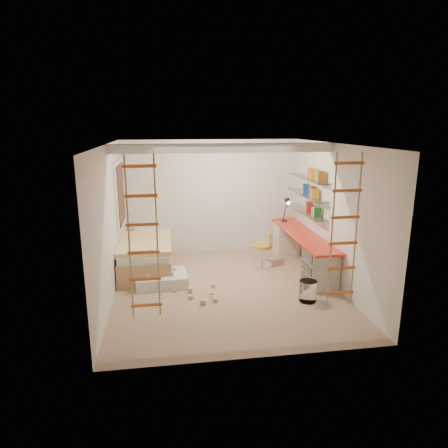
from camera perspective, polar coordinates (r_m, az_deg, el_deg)
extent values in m
plane|color=#957B60|center=(7.39, 0.35, -9.25)|extent=(4.50, 4.50, 0.00)
cube|color=white|center=(7.10, 0.00, 10.79)|extent=(4.00, 0.18, 0.16)
cube|color=white|center=(8.37, -14.77, 4.14)|extent=(0.06, 1.15, 1.35)
cube|color=#4C2D1E|center=(8.36, -14.50, 4.15)|extent=(0.02, 1.00, 1.20)
cylinder|color=white|center=(6.99, 11.89, -9.36)|extent=(0.29, 0.29, 0.37)
cube|color=red|center=(8.33, 11.23, -1.50)|extent=(0.55, 2.80, 0.04)
cube|color=beige|center=(9.43, 8.88, -1.93)|extent=(0.52, 0.55, 0.71)
cube|color=beige|center=(7.55, 13.64, -6.24)|extent=(0.52, 0.55, 0.71)
cube|color=#4C4742|center=(7.37, 11.81, -4.54)|extent=(0.02, 0.50, 0.18)
cube|color=#4C4742|center=(7.45, 11.72, -6.15)|extent=(0.02, 0.50, 0.18)
cube|color=#4C4742|center=(7.52, 11.64, -7.72)|extent=(0.02, 0.50, 0.18)
cube|color=white|center=(8.55, 11.64, 1.79)|extent=(0.25, 1.80, 0.01)
cube|color=white|center=(8.49, 11.75, 4.10)|extent=(0.25, 1.80, 0.01)
cube|color=white|center=(8.44, 11.87, 6.44)|extent=(0.25, 1.80, 0.01)
cube|color=#AD7F51|center=(8.39, -11.06, -4.98)|extent=(1.00, 2.00, 0.45)
cube|color=white|center=(8.30, -11.15, -3.12)|extent=(0.95, 1.95, 0.12)
cube|color=yellow|center=(8.13, -11.22, -2.69)|extent=(1.02, 1.60, 0.10)
cube|color=white|center=(9.04, -10.99, -0.91)|extent=(0.55, 0.35, 0.12)
cylinder|color=black|center=(9.36, 8.59, 0.52)|extent=(0.14, 0.14, 0.02)
cylinder|color=black|center=(9.32, 8.64, 1.66)|extent=(0.02, 0.15, 0.36)
cylinder|color=black|center=(9.17, 8.88, 3.05)|extent=(0.02, 0.27, 0.20)
cone|color=black|center=(9.05, 9.11, 3.21)|extent=(0.12, 0.14, 0.15)
cylinder|color=#FFEABF|center=(9.02, 9.18, 2.98)|extent=(0.08, 0.04, 0.08)
cylinder|color=#BB9024|center=(8.41, 5.47, -3.15)|extent=(0.48, 0.48, 0.06)
cube|color=orange|center=(8.36, 6.60, -2.00)|extent=(0.11, 0.30, 0.28)
cylinder|color=silver|center=(8.47, 5.44, -4.43)|extent=(0.06, 0.06, 0.40)
cylinder|color=silver|center=(8.55, 5.41, -5.85)|extent=(0.55, 0.55, 0.05)
cube|color=silver|center=(7.65, -8.93, -7.75)|extent=(0.99, 0.80, 0.21)
cube|color=silver|center=(7.67, -10.22, -6.08)|extent=(0.61, 0.51, 0.21)
cube|color=#CCB284|center=(7.62, -10.27, -5.06)|extent=(0.09, 0.09, 0.08)
cube|color=#CCB284|center=(7.59, -10.29, -4.52)|extent=(0.07, 0.07, 0.07)
cube|color=#CCB284|center=(7.56, -10.32, -3.84)|extent=(0.06, 0.06, 0.12)
cube|color=#CCB284|center=(7.46, -7.43, -7.14)|extent=(0.06, 0.06, 0.06)
cube|color=#CCB284|center=(7.71, -7.18, -6.43)|extent=(0.06, 0.06, 0.06)
cube|color=#CCB284|center=(7.44, -10.83, -7.35)|extent=(0.06, 0.06, 0.06)
cube|color=#CCB284|center=(7.00, -4.75, -10.38)|extent=(0.07, 0.07, 0.07)
cube|color=#CCB284|center=(7.00, -1.63, -10.34)|extent=(0.07, 0.07, 0.07)
cube|color=#CCB284|center=(7.26, -4.79, -9.45)|extent=(0.07, 0.07, 0.07)
cube|color=#CCB284|center=(7.11, -1.71, -9.92)|extent=(0.07, 0.07, 0.07)
cube|color=#CCB284|center=(7.28, -7.06, -9.42)|extent=(0.07, 0.07, 0.07)
cube|color=#CCB284|center=(6.79, -2.99, -11.13)|extent=(0.07, 0.07, 0.07)
cube|color=#CCB284|center=(7.44, -1.55, -8.79)|extent=(0.07, 0.07, 0.07)
cube|color=#CCB284|center=(6.87, -1.26, -10.82)|extent=(0.07, 0.07, 0.07)
cube|color=#1E722D|center=(8.53, 11.67, 2.55)|extent=(0.14, 0.52, 0.22)
cube|color=white|center=(8.47, 11.79, 4.87)|extent=(0.14, 0.52, 0.22)
cube|color=#262626|center=(8.42, 11.91, 7.22)|extent=(0.14, 0.64, 0.22)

